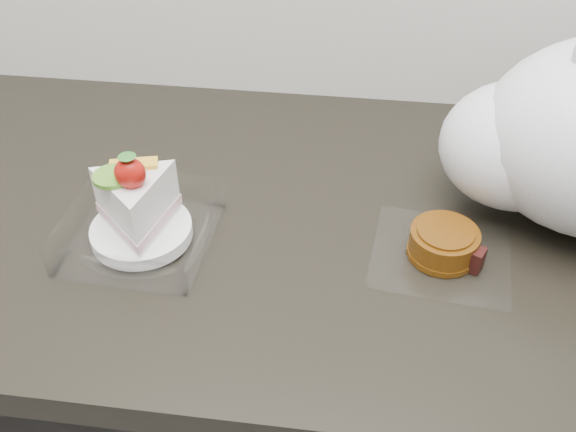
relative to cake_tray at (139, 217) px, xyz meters
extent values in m
cube|color=black|center=(0.16, 0.08, -0.51)|extent=(2.00, 0.60, 0.86)
cube|color=black|center=(0.16, 0.08, -0.06)|extent=(2.04, 0.64, 0.04)
cube|color=white|center=(0.00, 0.00, -0.03)|extent=(0.18, 0.18, 0.00)
cylinder|color=white|center=(0.00, 0.00, -0.02)|extent=(0.13, 0.13, 0.02)
ellipsoid|color=red|center=(0.01, -0.01, 0.08)|extent=(0.04, 0.03, 0.04)
cone|color=#2D7223|center=(0.01, -0.01, 0.09)|extent=(0.02, 0.02, 0.01)
cylinder|color=#64A831|center=(-0.02, 0.00, 0.06)|extent=(0.05, 0.05, 0.01)
cube|color=gold|center=(0.00, 0.02, 0.06)|extent=(0.06, 0.03, 0.01)
cube|color=white|center=(0.37, 0.02, -0.04)|extent=(0.18, 0.17, 0.00)
cylinder|color=#64360C|center=(0.37, 0.02, -0.02)|extent=(0.09, 0.09, 0.04)
cylinder|color=#64360C|center=(0.37, 0.02, -0.03)|extent=(0.09, 0.09, 0.01)
cylinder|color=#64360C|center=(0.37, 0.02, 0.00)|extent=(0.07, 0.07, 0.00)
cube|color=black|center=(0.40, 0.00, -0.02)|extent=(0.03, 0.03, 0.03)
ellipsoid|color=white|center=(0.45, 0.13, 0.06)|extent=(0.21, 0.19, 0.16)
camera|label=1|loc=(0.26, -0.57, 0.51)|focal=40.00mm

